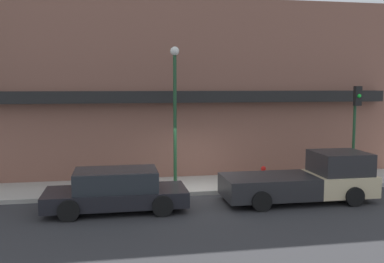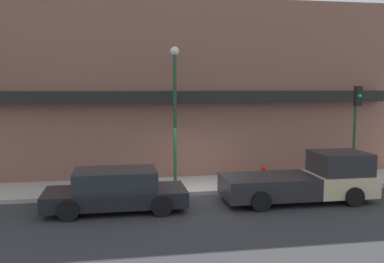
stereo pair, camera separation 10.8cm
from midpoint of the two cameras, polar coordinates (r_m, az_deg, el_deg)
name	(u,v)px [view 2 (the right image)]	position (r m, az deg, el deg)	size (l,w,h in m)	color
ground_plane	(200,196)	(16.60, 1.26, -8.53)	(80.00, 80.00, 0.00)	#2D2D30
sidewalk	(194,185)	(17.93, 0.38, -7.16)	(36.00, 2.84, 0.16)	#ADA89E
building	(182,90)	(20.31, -1.12, 5.61)	(19.80, 3.80, 9.23)	brown
pickup_truck	(307,180)	(16.26, 15.31, -6.25)	(5.49, 2.16, 1.78)	beige
parked_car	(116,190)	(14.77, -9.94, -7.74)	(4.73, 2.09, 1.39)	black
fire_hydrant	(263,175)	(17.98, 9.67, -5.75)	(0.21, 0.21, 0.74)	red
street_lamp	(175,100)	(17.11, -2.11, 4.26)	(0.36, 0.36, 5.58)	#1E4728
traffic_light	(356,117)	(18.87, 21.19, 1.79)	(0.28, 0.42, 4.02)	#1E4728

